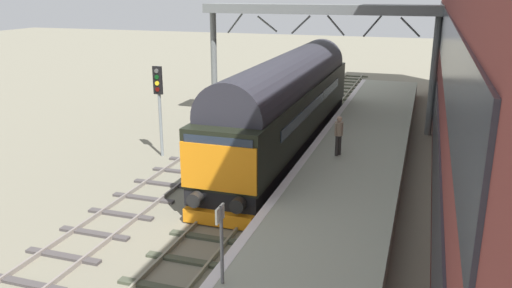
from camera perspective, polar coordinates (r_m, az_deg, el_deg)
name	(u,v)px	position (r m, az deg, el deg)	size (l,w,h in m)	color
ground_plane	(246,196)	(19.84, -1.11, -5.72)	(140.00, 140.00, 0.00)	gray
track_main	(246,194)	(19.82, -1.11, -5.57)	(2.50, 60.00, 0.15)	gray
track_adjacent_west	(163,184)	(21.18, -10.25, -4.34)	(2.50, 60.00, 0.15)	gray
station_platform	(341,195)	(18.85, 9.31, -5.55)	(4.00, 44.00, 1.01)	#A1A792
diesel_locomotive	(287,101)	(24.56, 3.48, 4.75)	(2.74, 17.75, 4.68)	black
signal_post_mid	(159,98)	(24.10, -10.65, 4.98)	(0.44, 0.22, 4.25)	gray
platform_number_sign	(221,233)	(11.89, -3.89, -9.76)	(0.10, 0.44, 1.92)	slate
waiting_passenger	(339,132)	(21.28, 9.12, 1.31)	(0.46, 0.46, 1.64)	#373432
overhead_footbridge	(318,16)	(29.16, 6.90, 13.81)	(12.85, 2.00, 6.77)	slate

